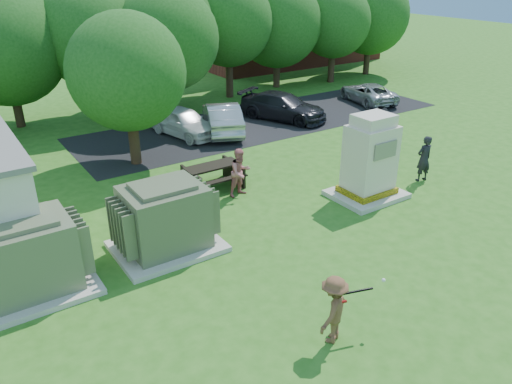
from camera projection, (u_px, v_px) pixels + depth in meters
ground at (343, 293)px, 12.68m from camera, size 120.00×120.00×0.00m
brick_building at (283, 11)px, 40.41m from camera, size 15.00×8.00×8.00m
parking_strip at (266, 120)px, 26.38m from camera, size 20.00×6.00×0.01m
transformer_left at (28, 258)px, 12.39m from camera, size 3.00×2.40×2.07m
transformer_right at (165, 219)px, 14.25m from camera, size 3.00×2.40×2.07m
generator_cabinet at (370, 162)px, 17.35m from camera, size 2.48×2.03×3.02m
picnic_table at (213, 173)px, 18.39m from camera, size 2.07×1.55×0.88m
batter at (333, 310)px, 10.80m from camera, size 1.22×1.01×1.64m
person_by_generator at (424, 159)px, 18.83m from camera, size 0.70×0.51×1.78m
person_at_picnic at (240, 172)px, 17.64m from camera, size 0.93×0.77×1.76m
person_walking_right at (382, 129)px, 21.89m from camera, size 0.52×1.14×1.91m
car_white at (184, 122)px, 23.83m from camera, size 2.45×4.26×1.36m
car_silver_a at (222, 118)px, 24.29m from camera, size 3.15×4.73×1.47m
car_dark at (283, 106)px, 26.31m from camera, size 3.70×5.14×1.38m
car_silver_b at (368, 93)px, 29.50m from camera, size 2.77×4.46×1.15m
batting_equipment at (357, 292)px, 10.93m from camera, size 1.35×0.36×0.21m
tree_row at (128, 36)px, 25.76m from camera, size 41.30×13.30×7.30m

